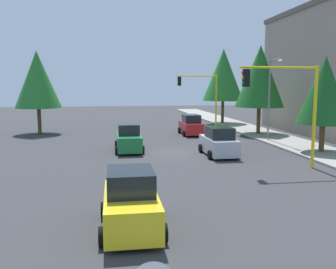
% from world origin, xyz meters
% --- Properties ---
extents(ground_plane, '(120.00, 120.00, 0.00)m').
position_xyz_m(ground_plane, '(0.00, 0.00, 0.00)').
color(ground_plane, '#353538').
extents(sidewalk_kerb, '(80.00, 4.00, 0.15)m').
position_xyz_m(sidewalk_kerb, '(-5.00, 10.50, 0.07)').
color(sidewalk_kerb, gray).
rests_on(sidewalk_kerb, ground).
extents(lane_arrow_near, '(2.40, 1.10, 1.10)m').
position_xyz_m(lane_arrow_near, '(11.51, -3.00, 0.01)').
color(lane_arrow_near, silver).
rests_on(lane_arrow_near, ground).
extents(traffic_signal_near_left, '(0.36, 4.59, 5.87)m').
position_xyz_m(traffic_signal_near_left, '(6.00, 5.73, 4.14)').
color(traffic_signal_near_left, yellow).
rests_on(traffic_signal_near_left, ground).
extents(traffic_signal_far_left, '(0.36, 4.59, 5.91)m').
position_xyz_m(traffic_signal_far_left, '(-14.00, 5.73, 4.17)').
color(traffic_signal_far_left, yellow).
rests_on(traffic_signal_far_left, ground).
extents(street_lamp_curbside, '(2.15, 0.28, 7.00)m').
position_xyz_m(street_lamp_curbside, '(-3.61, 9.20, 4.35)').
color(street_lamp_curbside, slate).
rests_on(street_lamp_curbside, ground).
extents(tree_roadside_near, '(3.69, 3.69, 6.72)m').
position_xyz_m(tree_roadside_near, '(2.00, 10.50, 4.40)').
color(tree_roadside_near, brown).
rests_on(tree_roadside_near, ground).
extents(tree_roadside_far, '(4.97, 4.97, 9.12)m').
position_xyz_m(tree_roadside_far, '(-18.00, 9.50, 6.00)').
color(tree_roadside_far, brown).
rests_on(tree_roadside_far, ground).
extents(tree_roadside_mid, '(4.63, 4.63, 8.49)m').
position_xyz_m(tree_roadside_mid, '(-8.00, 10.00, 5.58)').
color(tree_roadside_mid, brown).
rests_on(tree_roadside_mid, ground).
extents(tree_opposite_side, '(4.41, 4.41, 8.07)m').
position_xyz_m(tree_opposite_side, '(-12.00, -11.00, 5.30)').
color(tree_opposite_side, brown).
rests_on(tree_opposite_side, ground).
extents(car_red, '(3.99, 2.00, 1.98)m').
position_xyz_m(car_red, '(-9.00, 3.58, 0.90)').
color(car_red, red).
rests_on(car_red, ground).
extents(car_yellow, '(3.79, 2.05, 1.98)m').
position_xyz_m(car_yellow, '(13.53, -3.33, 0.90)').
color(car_yellow, yellow).
rests_on(car_yellow, ground).
extents(car_silver, '(4.02, 2.07, 1.98)m').
position_xyz_m(car_silver, '(1.58, 3.21, 0.90)').
color(car_silver, '#B2B5BA').
rests_on(car_silver, ground).
extents(car_green, '(4.20, 2.01, 1.98)m').
position_xyz_m(car_green, '(-1.11, -2.74, 0.90)').
color(car_green, '#1E7238').
rests_on(car_green, ground).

